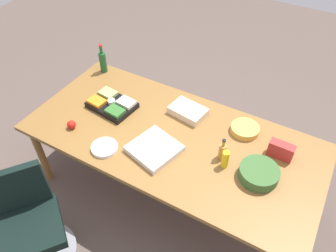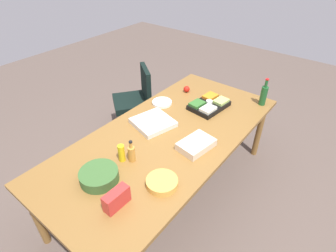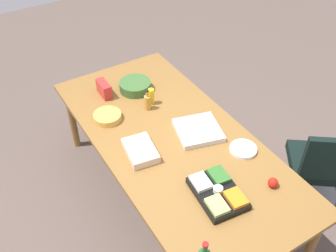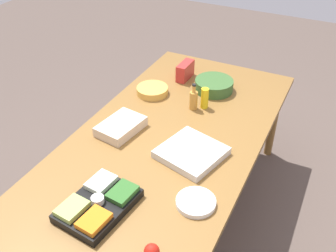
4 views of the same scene
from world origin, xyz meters
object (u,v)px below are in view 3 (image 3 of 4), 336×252
(salad_bowl, at_px, (135,86))
(paper_plate_stack, at_px, (243,149))
(apple_red, at_px, (273,183))
(sheet_cake, at_px, (140,151))
(conference_table, at_px, (173,144))
(chip_bag_red, at_px, (104,89))
(veggie_tray, at_px, (218,192))
(pizza_box, at_px, (198,130))
(office_chair, at_px, (316,172))
(dressing_bottle, at_px, (148,102))
(mustard_bottle, at_px, (151,96))
(chip_bowl, at_px, (107,117))

(salad_bowl, relative_size, paper_plate_stack, 1.38)
(apple_red, distance_m, sheet_cake, 1.04)
(conference_table, relative_size, chip_bag_red, 12.75)
(veggie_tray, distance_m, pizza_box, 0.69)
(conference_table, distance_m, chip_bag_red, 0.90)
(office_chair, height_order, dressing_bottle, dressing_bottle)
(chip_bag_red, height_order, mustard_bottle, mustard_bottle)
(apple_red, xyz_separation_m, chip_bowl, (1.34, 0.71, -0.01))
(office_chair, xyz_separation_m, paper_plate_stack, (0.26, 0.71, 0.44))
(salad_bowl, xyz_separation_m, chip_bag_red, (0.08, 0.29, 0.02))
(office_chair, relative_size, paper_plate_stack, 4.16)
(chip_bowl, bearing_deg, conference_table, -145.40)
(paper_plate_stack, xyz_separation_m, chip_bowl, (0.94, 0.77, 0.01))
(conference_table, relative_size, dressing_bottle, 12.34)
(paper_plate_stack, bearing_deg, veggie_tray, 119.72)
(chip_bag_red, bearing_deg, mustard_bottle, -138.07)
(paper_plate_stack, relative_size, mustard_bottle, 1.38)
(conference_table, height_order, chip_bag_red, chip_bag_red)
(salad_bowl, bearing_deg, chip_bag_red, 74.18)
(dressing_bottle, bearing_deg, office_chair, -135.92)
(mustard_bottle, bearing_deg, chip_bowl, 89.16)
(chip_bag_red, bearing_deg, office_chair, -138.79)
(apple_red, xyz_separation_m, sheet_cake, (0.80, 0.67, -0.00))
(office_chair, height_order, pizza_box, office_chair)
(chip_bag_red, height_order, dressing_bottle, dressing_bottle)
(veggie_tray, height_order, chip_bowl, veggie_tray)
(sheet_cake, xyz_separation_m, dressing_bottle, (0.48, -0.33, 0.04))
(veggie_tray, distance_m, chip_bag_red, 1.55)
(office_chair, relative_size, veggie_tray, 2.03)
(sheet_cake, distance_m, mustard_bottle, 0.66)
(veggie_tray, distance_m, paper_plate_stack, 0.53)
(paper_plate_stack, bearing_deg, salad_bowl, 16.28)
(paper_plate_stack, bearing_deg, chip_bowl, 39.31)
(conference_table, xyz_separation_m, pizza_box, (-0.05, -0.22, 0.09))
(apple_red, distance_m, veggie_tray, 0.42)
(apple_red, bearing_deg, chip_bag_red, 19.05)
(office_chair, relative_size, pizza_box, 2.54)
(office_chair, distance_m, apple_red, 0.91)
(apple_red, xyz_separation_m, dressing_bottle, (1.28, 0.33, 0.04))
(salad_bowl, bearing_deg, chip_bowl, 122.10)
(office_chair, relative_size, salad_bowl, 3.02)
(mustard_bottle, bearing_deg, apple_red, -168.69)
(dressing_bottle, bearing_deg, veggie_tray, 176.69)
(chip_bowl, bearing_deg, mustard_bottle, -90.84)
(salad_bowl, bearing_deg, dressing_bottle, 172.59)
(sheet_cake, height_order, paper_plate_stack, sheet_cake)
(salad_bowl, bearing_deg, veggie_tray, 175.79)
(conference_table, distance_m, chip_bowl, 0.64)
(apple_red, relative_size, pizza_box, 0.21)
(office_chair, relative_size, chip_bag_red, 4.58)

